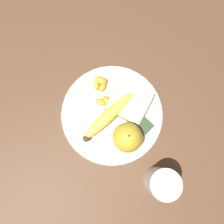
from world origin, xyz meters
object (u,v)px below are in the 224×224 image
object	(u,v)px
banana	(109,116)
bread_slice	(130,102)
juice_glass	(161,182)
jam_packet	(142,126)
plate	(112,114)
apple	(127,137)
fork	(112,111)

from	to	relation	value
banana	bread_slice	size ratio (longest dim) A/B	1.49
juice_glass	jam_packet	world-z (taller)	juice_glass
plate	apple	bearing A→B (deg)	-16.59
plate	bread_slice	distance (m)	0.06
fork	jam_packet	size ratio (longest dim) A/B	3.79
plate	jam_packet	xyz separation A→B (m)	(0.08, 0.03, 0.01)
bread_slice	plate	bearing A→B (deg)	-103.89
bread_slice	banana	bearing A→B (deg)	-99.80
plate	fork	world-z (taller)	fork
plate	jam_packet	size ratio (longest dim) A/B	6.33
juice_glass	plate	bearing A→B (deg)	168.04
apple	bread_slice	distance (m)	0.10
fork	apple	bearing A→B (deg)	-61.29
plate	banana	bearing A→B (deg)	-81.70
apple	fork	xyz separation A→B (m)	(-0.08, 0.03, -0.03)
plate	juice_glass	size ratio (longest dim) A/B	2.81
plate	juice_glass	world-z (taller)	juice_glass
bread_slice	jam_packet	xyz separation A→B (m)	(0.07, -0.02, -0.00)
juice_glass	banana	size ratio (longest dim) A/B	0.52
banana	bread_slice	distance (m)	0.07
apple	bread_slice	bearing A→B (deg)	128.88
plate	fork	distance (m)	0.01
juice_glass	fork	distance (m)	0.21
bread_slice	apple	bearing A→B (deg)	-51.12
plate	juice_glass	xyz separation A→B (m)	(0.20, -0.04, 0.04)
banana	plate	bearing A→B (deg)	98.30
banana	fork	bearing A→B (deg)	108.75
bread_slice	fork	size ratio (longest dim) A/B	0.76
plate	jam_packet	bearing A→B (deg)	19.86
banana	jam_packet	distance (m)	0.09
plate	jam_packet	distance (m)	0.09
juice_glass	bread_slice	xyz separation A→B (m)	(-0.19, 0.09, -0.02)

